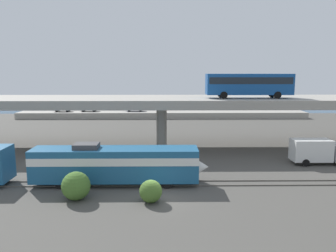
% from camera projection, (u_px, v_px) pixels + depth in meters
% --- Properties ---
extents(ground_plane, '(260.00, 260.00, 0.00)m').
position_uv_depth(ground_plane, '(160.00, 199.00, 29.40)').
color(ground_plane, '#4C4944').
extents(rail_strip_near, '(110.00, 0.12, 0.12)m').
position_uv_depth(rail_strip_near, '(161.00, 186.00, 32.65)').
color(rail_strip_near, '#59544C').
rests_on(rail_strip_near, ground_plane).
extents(rail_strip_far, '(110.00, 0.12, 0.12)m').
position_uv_depth(rail_strip_far, '(161.00, 181.00, 34.03)').
color(rail_strip_far, '#59544C').
rests_on(rail_strip_far, ground_plane).
extents(train_locomotive, '(17.47, 3.04, 4.18)m').
position_uv_depth(train_locomotive, '(123.00, 163.00, 32.94)').
color(train_locomotive, '#1E5984').
rests_on(train_locomotive, ground_plane).
extents(highway_overpass, '(96.00, 11.12, 7.41)m').
position_uv_depth(highway_overpass, '(162.00, 103.00, 48.03)').
color(highway_overpass, '#9E998E').
rests_on(highway_overpass, ground_plane).
extents(transit_bus_on_overpass, '(12.00, 2.68, 3.40)m').
position_uv_depth(transit_bus_on_overpass, '(249.00, 83.00, 46.61)').
color(transit_bus_on_overpass, '#14478C').
rests_on(transit_bus_on_overpass, highway_overpass).
extents(service_truck_west, '(6.80, 2.46, 3.04)m').
position_uv_depth(service_truck_west, '(318.00, 151.00, 40.30)').
color(service_truck_west, '#B7B7BC').
rests_on(service_truck_west, ground_plane).
extents(pier_parking_lot, '(69.12, 11.34, 1.45)m').
position_uv_depth(pier_parking_lot, '(162.00, 113.00, 83.53)').
color(pier_parking_lot, '#9E998E').
rests_on(pier_parking_lot, ground_plane).
extents(parked_car_0, '(4.46, 1.83, 1.50)m').
position_uv_depth(parked_car_0, '(135.00, 108.00, 81.06)').
color(parked_car_0, navy).
rests_on(parked_car_0, pier_parking_lot).
extents(parked_car_1, '(4.26, 1.99, 1.50)m').
position_uv_depth(parked_car_1, '(172.00, 106.00, 85.11)').
color(parked_car_1, '#9E998C').
rests_on(parked_car_1, pier_parking_lot).
extents(parked_car_2, '(4.34, 1.96, 1.50)m').
position_uv_depth(parked_car_2, '(222.00, 106.00, 85.46)').
color(parked_car_2, '#9E998C').
rests_on(parked_car_2, pier_parking_lot).
extents(parked_car_3, '(4.16, 1.87, 1.50)m').
position_uv_depth(parked_car_3, '(63.00, 108.00, 80.37)').
color(parked_car_3, '#B7B7BC').
rests_on(parked_car_3, pier_parking_lot).
extents(parked_car_4, '(4.24, 1.92, 1.50)m').
position_uv_depth(parked_car_4, '(89.00, 108.00, 80.84)').
color(parked_car_4, silver).
rests_on(parked_car_4, pier_parking_lot).
extents(harbor_water, '(140.00, 36.00, 0.01)m').
position_uv_depth(harbor_water, '(163.00, 106.00, 106.34)').
color(harbor_water, navy).
rests_on(harbor_water, ground_plane).
extents(shrub_left, '(2.52, 2.52, 2.52)m').
position_uv_depth(shrub_left, '(76.00, 186.00, 29.10)').
color(shrub_left, '#436B2A').
rests_on(shrub_left, ground_plane).
extents(shrub_right, '(1.98, 1.98, 1.98)m').
position_uv_depth(shrub_right, '(151.00, 191.00, 28.54)').
color(shrub_right, '#466929').
rests_on(shrub_right, ground_plane).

